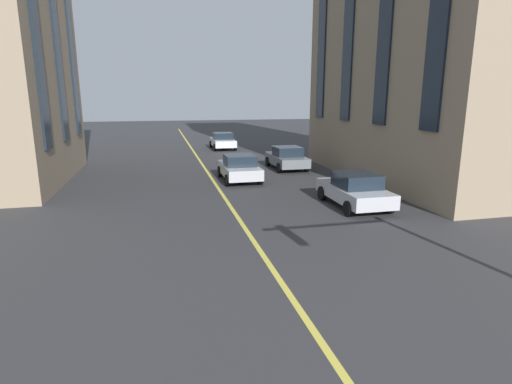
{
  "coord_description": "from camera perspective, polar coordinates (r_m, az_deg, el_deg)",
  "views": [
    {
      "loc": [
        2.09,
        2.7,
        4.39
      ],
      "look_at": [
        14.4,
        -0.21,
        1.43
      ],
      "focal_mm": 28.76,
      "sensor_mm": 36.0,
      "label": 1
    }
  ],
  "objects": [
    {
      "name": "car_silver_trailing",
      "position": [
        17.02,
        13.57,
        0.29
      ],
      "size": [
        3.9,
        1.89,
        1.4
      ],
      "color": "#B7BABF",
      "rests_on": "ground_plane"
    },
    {
      "name": "car_white_mid",
      "position": [
        35.11,
        -4.65,
        7.11
      ],
      "size": [
        3.9,
        1.89,
        1.4
      ],
      "color": "silver",
      "rests_on": "ground_plane"
    },
    {
      "name": "lane_centre_line",
      "position": [
        18.64,
        -4.6,
        -0.47
      ],
      "size": [
        80.0,
        0.16,
        0.01
      ],
      "color": "#D8C64C",
      "rests_on": "ground_plane"
    },
    {
      "name": "car_grey_parked_a",
      "position": [
        25.34,
        4.31,
        4.77
      ],
      "size": [
        3.9,
        1.89,
        1.4
      ],
      "color": "slate",
      "rests_on": "ground_plane"
    },
    {
      "name": "car_silver_near",
      "position": [
        21.74,
        -2.34,
        3.4
      ],
      "size": [
        3.9,
        1.89,
        1.4
      ],
      "color": "#B7BABF",
      "rests_on": "ground_plane"
    }
  ]
}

